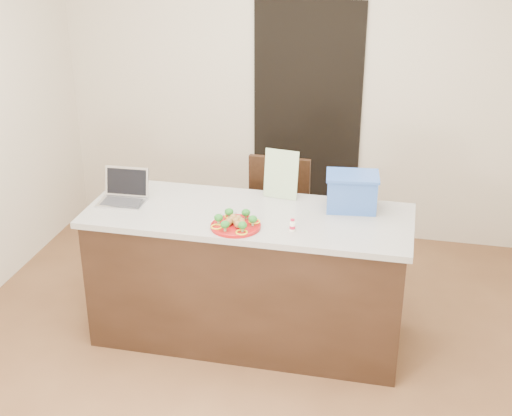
% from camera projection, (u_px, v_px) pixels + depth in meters
% --- Properties ---
extents(ground, '(4.00, 4.00, 0.00)m').
position_uv_depth(ground, '(240.00, 357.00, 4.64)').
color(ground, brown).
rests_on(ground, ground).
extents(room_shell, '(4.00, 4.00, 4.00)m').
position_uv_depth(room_shell, '(237.00, 117.00, 3.98)').
color(room_shell, white).
rests_on(room_shell, ground).
extents(doorway, '(0.90, 0.02, 2.00)m').
position_uv_depth(doorway, '(307.00, 121.00, 5.97)').
color(doorway, black).
rests_on(doorway, ground).
extents(island, '(2.06, 0.76, 0.92)m').
position_uv_depth(island, '(248.00, 276.00, 4.68)').
color(island, black).
rests_on(island, ground).
extents(plate, '(0.30, 0.30, 0.02)m').
position_uv_depth(plate, '(236.00, 226.00, 4.29)').
color(plate, '#9A0E0F').
rests_on(plate, island).
extents(meatballs, '(0.12, 0.12, 0.05)m').
position_uv_depth(meatballs, '(236.00, 221.00, 4.28)').
color(meatballs, olive).
rests_on(meatballs, plate).
extents(broccoli, '(0.26, 0.25, 0.05)m').
position_uv_depth(broccoli, '(236.00, 218.00, 4.27)').
color(broccoli, '#155117').
rests_on(broccoli, plate).
extents(pepper_rings, '(0.28, 0.28, 0.01)m').
position_uv_depth(pepper_rings, '(236.00, 224.00, 4.29)').
color(pepper_rings, gold).
rests_on(pepper_rings, plate).
extents(napkin, '(0.17, 0.17, 0.01)m').
position_uv_depth(napkin, '(227.00, 220.00, 4.39)').
color(napkin, silver).
rests_on(napkin, island).
extents(fork, '(0.06, 0.17, 0.00)m').
position_uv_depth(fork, '(224.00, 218.00, 4.40)').
color(fork, '#B3B2B7').
rests_on(fork, napkin).
extents(knife, '(0.03, 0.19, 0.01)m').
position_uv_depth(knife, '(231.00, 220.00, 4.36)').
color(knife, white).
rests_on(knife, napkin).
extents(yogurt_bottle, '(0.04, 0.04, 0.08)m').
position_uv_depth(yogurt_bottle, '(292.00, 226.00, 4.24)').
color(yogurt_bottle, white).
rests_on(yogurt_bottle, island).
extents(laptop, '(0.30, 0.24, 0.21)m').
position_uv_depth(laptop, '(124.00, 192.00, 4.65)').
color(laptop, silver).
rests_on(laptop, island).
extents(leaflet, '(0.23, 0.08, 0.32)m').
position_uv_depth(leaflet, '(281.00, 174.00, 4.65)').
color(leaflet, silver).
rests_on(leaflet, island).
extents(blue_box, '(0.35, 0.27, 0.24)m').
position_uv_depth(blue_box, '(352.00, 192.00, 4.50)').
color(blue_box, '#2C52A1').
rests_on(blue_box, island).
extents(chair, '(0.46, 0.46, 1.02)m').
position_uv_depth(chair, '(276.00, 219.00, 5.20)').
color(chair, black).
rests_on(chair, ground).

